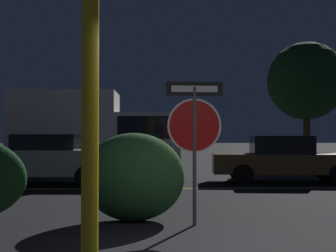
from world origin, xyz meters
TOP-DOWN VIEW (x-y plane):
  - road_center_stripe at (0.00, 7.58)m, footprint 32.14×0.12m
  - stop_sign at (-0.39, 2.27)m, footprint 0.89×0.08m
  - yellow_pole_left at (-1.63, -0.60)m, footprint 0.16×0.16m
  - hedge_bush_1 at (-1.36, 2.64)m, footprint 1.66×1.06m
  - passing_car_1 at (-4.20, 8.71)m, footprint 4.70×2.18m
  - passing_car_2 at (2.95, 9.08)m, footprint 4.61×2.09m
  - delivery_truck at (-3.31, 13.30)m, footprint 6.50×2.66m
  - tree_0 at (5.99, 16.22)m, footprint 3.58×3.58m

SIDE VIEW (x-z plane):
  - road_center_stripe at x=0.00m, z-range 0.00..0.01m
  - passing_car_2 at x=2.95m, z-range -0.01..1.42m
  - hedge_bush_1 at x=-1.36m, z-range 0.00..1.44m
  - passing_car_1 at x=-4.20m, z-range 0.01..1.48m
  - stop_sign at x=-0.39m, z-range 0.44..2.68m
  - yellow_pole_left at x=-1.63m, z-range 0.00..3.16m
  - delivery_truck at x=-3.31m, z-range 0.07..3.21m
  - tree_0 at x=5.99m, z-range 1.09..6.87m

